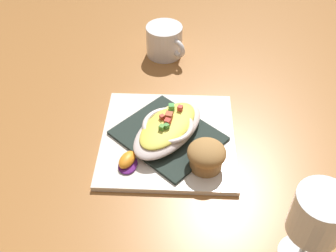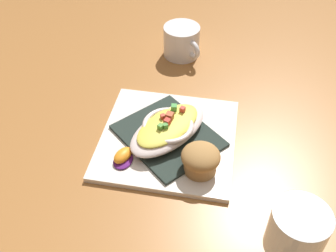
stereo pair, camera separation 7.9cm
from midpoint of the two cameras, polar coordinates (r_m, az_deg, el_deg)
ground_plane at (r=0.82m, az=-2.76°, el=-2.20°), size 2.60×2.60×0.00m
square_plate at (r=0.82m, az=-2.77°, el=-1.93°), size 0.30×0.30×0.01m
folded_napkin at (r=0.81m, az=-2.79°, el=-1.50°), size 0.25×0.24×0.01m
gratin_dish at (r=0.79m, az=-2.85°, el=-0.36°), size 0.16×0.21×0.05m
muffin at (r=0.74m, az=2.41°, el=-4.36°), size 0.07×0.07×0.05m
orange_garnish at (r=0.76m, az=-8.73°, el=-5.09°), size 0.04×0.05×0.02m
coffee_mug at (r=1.04m, az=-2.68°, el=11.64°), size 0.11×0.10×0.08m
stemmed_glass at (r=0.60m, az=16.83°, el=-12.55°), size 0.08×0.08×0.15m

